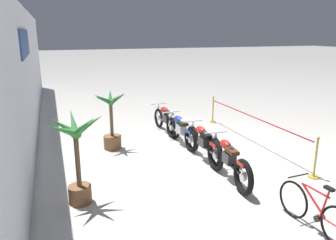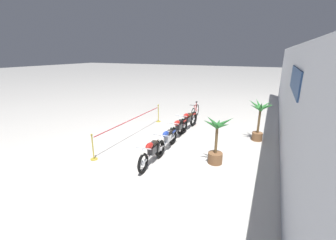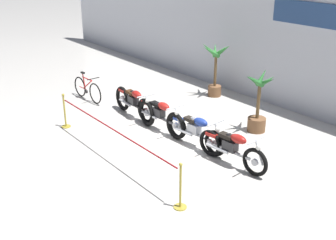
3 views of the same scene
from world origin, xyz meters
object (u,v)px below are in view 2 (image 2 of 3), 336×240
(potted_palm_left_of_row, at_px, (259,119))
(stanchion_mid_left, at_px, (93,151))
(motorcycle_red_0, at_px, (187,121))
(motorcycle_blue_2, at_px, (167,140))
(potted_palm_right_of_row, at_px, (216,143))
(motorcycle_red_3, at_px, (151,152))
(stanchion_far_left, at_px, (145,118))
(motorcycle_red_1, at_px, (178,128))
(bicycle, at_px, (195,111))

(potted_palm_left_of_row, bearing_deg, stanchion_mid_left, -49.44)
(stanchion_mid_left, bearing_deg, motorcycle_red_0, 156.71)
(motorcycle_blue_2, relative_size, potted_palm_right_of_row, 1.16)
(motorcycle_blue_2, xyz_separation_m, potted_palm_right_of_row, (0.32, 2.11, 0.32))
(motorcycle_blue_2, distance_m, potted_palm_right_of_row, 2.16)
(motorcycle_red_3, height_order, stanchion_far_left, stanchion_far_left)
(motorcycle_red_1, distance_m, stanchion_far_left, 2.12)
(bicycle, bearing_deg, stanchion_far_left, -26.73)
(motorcycle_red_0, relative_size, bicycle, 1.37)
(stanchion_far_left, xyz_separation_m, stanchion_mid_left, (3.84, -0.00, -0.30))
(motorcycle_red_0, distance_m, motorcycle_blue_2, 2.78)
(potted_palm_right_of_row, bearing_deg, stanchion_far_left, -116.78)
(potted_palm_right_of_row, height_order, stanchion_far_left, potted_palm_right_of_row)
(bicycle, relative_size, potted_palm_right_of_row, 0.95)
(motorcycle_red_1, distance_m, potted_palm_right_of_row, 2.85)
(bicycle, xyz_separation_m, potted_palm_left_of_row, (2.45, 3.85, 0.64))
(motorcycle_red_3, relative_size, potted_palm_left_of_row, 1.08)
(motorcycle_blue_2, xyz_separation_m, stanchion_far_left, (-1.85, -2.18, 0.20))
(motorcycle_red_3, distance_m, stanchion_far_left, 3.87)
(motorcycle_red_1, bearing_deg, motorcycle_red_3, 1.90)
(potted_palm_left_of_row, distance_m, potted_palm_right_of_row, 3.32)
(motorcycle_red_0, distance_m, motorcycle_red_3, 4.12)
(bicycle, height_order, potted_palm_left_of_row, potted_palm_left_of_row)
(motorcycle_red_0, bearing_deg, potted_palm_right_of_row, 35.86)
(bicycle, bearing_deg, stanchion_mid_left, -13.21)
(motorcycle_red_0, height_order, motorcycle_red_1, motorcycle_red_0)
(motorcycle_blue_2, relative_size, potted_palm_left_of_row, 1.09)
(potted_palm_right_of_row, height_order, stanchion_mid_left, potted_palm_right_of_row)
(motorcycle_red_0, relative_size, stanchion_mid_left, 2.26)
(motorcycle_red_0, xyz_separation_m, motorcycle_red_1, (1.32, 0.03, -0.00))
(potted_palm_right_of_row, bearing_deg, motorcycle_red_3, -64.12)
(motorcycle_blue_2, distance_m, bicycle, 5.22)
(motorcycle_red_0, xyz_separation_m, potted_palm_right_of_row, (3.09, 2.24, 0.30))
(motorcycle_red_3, height_order, stanchion_mid_left, stanchion_mid_left)
(motorcycle_red_1, distance_m, motorcycle_blue_2, 1.46)
(potted_palm_right_of_row, bearing_deg, potted_palm_left_of_row, 157.89)
(motorcycle_blue_2, distance_m, motorcycle_red_3, 1.34)
(potted_palm_left_of_row, relative_size, stanchion_far_left, 0.36)
(motorcycle_red_0, bearing_deg, potted_palm_left_of_row, 89.51)
(motorcycle_red_1, distance_m, bicycle, 3.76)
(motorcycle_red_3, relative_size, stanchion_far_left, 0.39)
(motorcycle_red_3, xyz_separation_m, bicycle, (-6.54, -0.49, -0.08))
(motorcycle_red_3, bearing_deg, potted_palm_left_of_row, 140.59)
(motorcycle_blue_2, bearing_deg, motorcycle_red_1, -176.20)
(motorcycle_red_1, bearing_deg, potted_palm_left_of_row, 110.45)
(motorcycle_red_3, xyz_separation_m, stanchion_far_left, (-3.19, -2.17, 0.19))
(bicycle, distance_m, stanchion_far_left, 3.76)
(bicycle, relative_size, stanchion_far_left, 0.32)
(motorcycle_blue_2, xyz_separation_m, stanchion_mid_left, (1.99, -2.18, -0.11))
(motorcycle_red_0, xyz_separation_m, potted_palm_left_of_row, (0.03, 3.48, 0.54))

